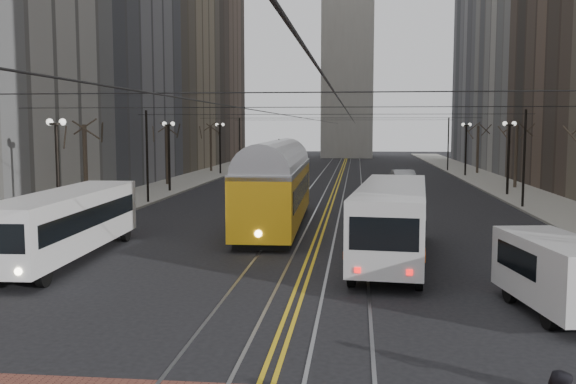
% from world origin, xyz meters
% --- Properties ---
extents(ground, '(260.00, 260.00, 0.00)m').
position_xyz_m(ground, '(0.00, 0.00, 0.00)').
color(ground, black).
rests_on(ground, ground).
extents(sidewalk_left, '(5.00, 140.00, 0.15)m').
position_xyz_m(sidewalk_left, '(-15.00, 45.00, 0.07)').
color(sidewalk_left, gray).
rests_on(sidewalk_left, ground).
extents(sidewalk_right, '(5.00, 140.00, 0.15)m').
position_xyz_m(sidewalk_right, '(15.00, 45.00, 0.07)').
color(sidewalk_right, gray).
rests_on(sidewalk_right, ground).
extents(streetcar_rails, '(4.80, 130.00, 0.02)m').
position_xyz_m(streetcar_rails, '(0.00, 45.00, 0.00)').
color(streetcar_rails, gray).
rests_on(streetcar_rails, ground).
extents(centre_lines, '(0.42, 130.00, 0.01)m').
position_xyz_m(centre_lines, '(0.00, 45.00, 0.01)').
color(centre_lines, gold).
rests_on(centre_lines, ground).
extents(building_left_mid, '(16.00, 20.00, 34.00)m').
position_xyz_m(building_left_mid, '(-25.50, 46.00, 17.00)').
color(building_left_mid, slate).
rests_on(building_left_mid, ground).
extents(building_left_far, '(16.00, 20.00, 40.00)m').
position_xyz_m(building_left_far, '(-25.50, 86.00, 20.00)').
color(building_left_far, brown).
rests_on(building_left_far, ground).
extents(building_right_far, '(16.00, 20.00, 40.00)m').
position_xyz_m(building_right_far, '(25.50, 86.00, 20.00)').
color(building_right_far, slate).
rests_on(building_right_far, ground).
extents(lamp_posts, '(27.60, 57.20, 5.60)m').
position_xyz_m(lamp_posts, '(-0.00, 28.75, 2.80)').
color(lamp_posts, black).
rests_on(lamp_posts, ground).
extents(street_trees, '(31.68, 53.28, 5.60)m').
position_xyz_m(street_trees, '(0.00, 35.25, 2.80)').
color(street_trees, '#382D23').
rests_on(street_trees, ground).
extents(trolley_wires, '(25.96, 120.00, 6.60)m').
position_xyz_m(trolley_wires, '(0.00, 34.83, 3.77)').
color(trolley_wires, black).
rests_on(trolley_wires, ground).
extents(transit_bus, '(2.82, 11.31, 2.81)m').
position_xyz_m(transit_bus, '(-9.92, 10.81, 1.40)').
color(transit_bus, silver).
rests_on(transit_bus, ground).
extents(streetcar, '(3.23, 15.36, 3.60)m').
position_xyz_m(streetcar, '(-2.50, 20.50, 1.80)').
color(streetcar, yellow).
rests_on(streetcar, ground).
extents(rear_bus, '(3.71, 12.01, 3.08)m').
position_xyz_m(rear_bus, '(3.32, 12.22, 1.54)').
color(rear_bus, '#BCBCBC').
rests_on(rear_bus, ground).
extents(cargo_van, '(2.73, 5.30, 2.23)m').
position_xyz_m(cargo_van, '(7.67, 5.00, 1.12)').
color(cargo_van, silver).
rests_on(cargo_van, ground).
extents(sedan_grey, '(1.68, 4.04, 1.37)m').
position_xyz_m(sedan_grey, '(4.00, 24.89, 0.68)').
color(sedan_grey, '#404347').
rests_on(sedan_grey, ground).
extents(sedan_silver, '(2.28, 5.36, 1.72)m').
position_xyz_m(sedan_silver, '(5.90, 41.88, 0.86)').
color(sedan_silver, '#ACAFB4').
rests_on(sedan_silver, ground).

